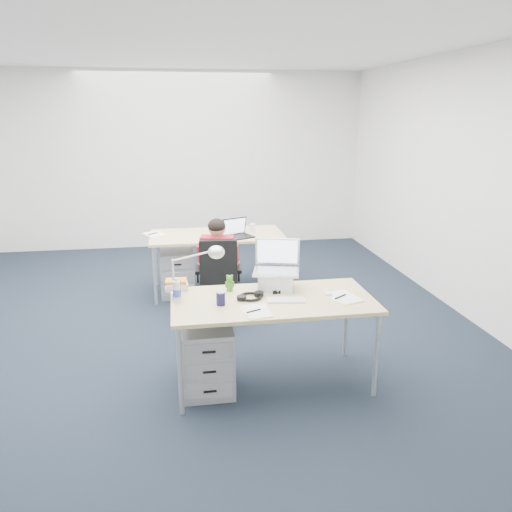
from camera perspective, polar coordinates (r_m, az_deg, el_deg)
The scene contains 24 objects.
floor at distance 5.19m, azimuth -7.66°, elevation -8.58°, with size 7.00×7.00×0.00m, color black.
room at distance 4.74m, azimuth -8.44°, elevation 10.59°, with size 6.02×7.02×2.80m.
desk_near at distance 3.99m, azimuth 1.92°, elevation -5.56°, with size 1.60×0.80×0.73m.
desk_far at distance 6.09m, azimuth -4.49°, elevation 2.07°, with size 1.60×0.80×0.73m.
office_chair at distance 5.33m, azimuth -4.26°, elevation -4.73°, with size 0.63×0.63×0.93m.
seated_person at distance 5.38m, azimuth -4.24°, elevation -1.23°, with size 0.41×0.64×1.10m.
drawer_pedestal_near at distance 4.08m, azimuth -5.60°, elevation -11.40°, with size 0.40×0.50×0.55m, color #A4A6A9.
drawer_pedestal_far at distance 6.18m, azimuth -8.95°, elevation -1.81°, with size 0.40×0.50×0.55m, color #A4A6A9.
silver_laptop at distance 4.14m, azimuth 2.34°, elevation -1.12°, with size 0.38×0.30×0.40m, color silver, non-canonical shape.
wireless_keyboard at distance 3.94m, azimuth 3.50°, elevation -5.04°, with size 0.29×0.12×0.01m, color white.
computer_mouse at distance 4.08m, azimuth 8.18°, elevation -4.25°, with size 0.06×0.09×0.03m, color white.
headphones at distance 3.98m, azimuth -0.65°, elevation -4.58°, with size 0.24×0.19×0.04m, color black, non-canonical shape.
can_koozie at distance 3.84m, azimuth -4.06°, elevation -4.81°, with size 0.07×0.07×0.11m, color #181542.
water_bottle at distance 3.92m, azimuth -9.06°, elevation -3.88°, with size 0.06×0.06×0.20m, color silver.
bear_figurine at distance 4.12m, azimuth -3.03°, elevation -3.07°, with size 0.08×0.06×0.14m, color #296F1D, non-canonical shape.
book_stack at distance 4.22m, azimuth -9.06°, elevation -3.25°, with size 0.19×0.14×0.08m, color silver.
cordless_phone at distance 3.99m, azimuth -8.90°, elevation -3.84°, with size 0.04×0.03×0.16m, color black.
papers_left at distance 3.71m, azimuth 0.02°, elevation -6.39°, with size 0.19×0.26×0.01m, color #F7F38F.
papers_right at distance 4.04m, azimuth 9.88°, elevation -4.71°, with size 0.20×0.29×0.01m, color #F7F38F.
sunglasses at distance 4.08m, azimuth 2.52°, elevation -4.21°, with size 0.09×0.04×0.02m, color black, non-canonical shape.
desk_lamp at distance 3.96m, azimuth -7.55°, elevation -1.78°, with size 0.39×0.14×0.44m, color silver, non-canonical shape.
dark_laptop at distance 5.87m, azimuth -1.97°, elevation 3.23°, with size 0.32×0.31×0.23m, color black, non-canonical shape.
far_cup at distance 6.12m, azimuth -0.43°, elevation 3.19°, with size 0.08×0.08×0.11m, color white.
far_papers at distance 6.15m, azimuth -11.54°, elevation 2.43°, with size 0.20×0.29×0.01m, color white.
Camera 1 is at (-0.08, -4.72, 2.16)m, focal length 35.00 mm.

